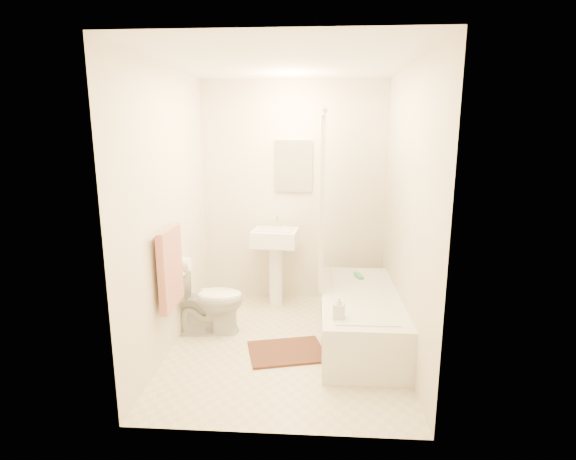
# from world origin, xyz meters

# --- Properties ---
(floor) EXTENTS (2.40, 2.40, 0.00)m
(floor) POSITION_xyz_m (0.00, 0.00, 0.00)
(floor) COLOR beige
(floor) RESTS_ON ground
(ceiling) EXTENTS (2.40, 2.40, 0.00)m
(ceiling) POSITION_xyz_m (0.00, 0.00, 2.40)
(ceiling) COLOR white
(ceiling) RESTS_ON ground
(wall_back) EXTENTS (2.00, 0.02, 2.40)m
(wall_back) POSITION_xyz_m (0.00, 1.20, 1.20)
(wall_back) COLOR beige
(wall_back) RESTS_ON ground
(wall_left) EXTENTS (0.02, 2.40, 2.40)m
(wall_left) POSITION_xyz_m (-1.00, 0.00, 1.20)
(wall_left) COLOR beige
(wall_left) RESTS_ON ground
(wall_right) EXTENTS (0.02, 2.40, 2.40)m
(wall_right) POSITION_xyz_m (1.00, 0.00, 1.20)
(wall_right) COLOR beige
(wall_right) RESTS_ON ground
(mirror) EXTENTS (0.40, 0.03, 0.55)m
(mirror) POSITION_xyz_m (0.00, 1.18, 1.50)
(mirror) COLOR white
(mirror) RESTS_ON wall_back
(curtain_rod) EXTENTS (0.03, 1.70, 0.03)m
(curtain_rod) POSITION_xyz_m (0.30, 0.10, 2.00)
(curtain_rod) COLOR silver
(curtain_rod) RESTS_ON wall_back
(shower_curtain) EXTENTS (0.04, 0.80, 1.55)m
(shower_curtain) POSITION_xyz_m (0.30, 0.50, 1.22)
(shower_curtain) COLOR silver
(shower_curtain) RESTS_ON curtain_rod
(towel_bar) EXTENTS (0.02, 0.60, 0.02)m
(towel_bar) POSITION_xyz_m (-0.96, -0.25, 1.10)
(towel_bar) COLOR silver
(towel_bar) RESTS_ON wall_left
(towel) EXTENTS (0.06, 0.45, 0.66)m
(towel) POSITION_xyz_m (-0.93, -0.25, 0.78)
(towel) COLOR #CC7266
(towel) RESTS_ON towel_bar
(toilet_paper) EXTENTS (0.11, 0.12, 0.12)m
(toilet_paper) POSITION_xyz_m (-0.93, 0.12, 0.70)
(toilet_paper) COLOR white
(toilet_paper) RESTS_ON wall_left
(toilet) EXTENTS (0.69, 0.43, 0.65)m
(toilet) POSITION_xyz_m (-0.75, 0.24, 0.32)
(toilet) COLOR white
(toilet) RESTS_ON floor
(sink) EXTENTS (0.50, 0.42, 0.92)m
(sink) POSITION_xyz_m (-0.18, 0.95, 0.46)
(sink) COLOR white
(sink) RESTS_ON floor
(bathtub) EXTENTS (0.69, 1.57, 0.44)m
(bathtub) POSITION_xyz_m (0.66, 0.15, 0.22)
(bathtub) COLOR silver
(bathtub) RESTS_ON floor
(bath_mat) EXTENTS (0.73, 0.61, 0.02)m
(bath_mat) POSITION_xyz_m (0.01, -0.14, 0.01)
(bath_mat) COLOR #4B281A
(bath_mat) RESTS_ON floor
(soap_bottle) EXTENTS (0.10, 0.10, 0.18)m
(soap_bottle) POSITION_xyz_m (0.44, -0.40, 0.53)
(soap_bottle) COLOR white
(soap_bottle) RESTS_ON bathtub
(scrub_brush) EXTENTS (0.09, 0.19, 0.04)m
(scrub_brush) POSITION_xyz_m (0.68, 0.61, 0.46)
(scrub_brush) COLOR #41A86A
(scrub_brush) RESTS_ON bathtub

